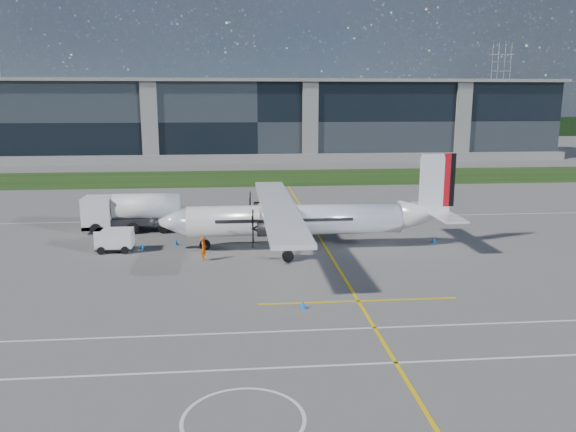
# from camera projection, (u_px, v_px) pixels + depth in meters

# --- Properties ---
(ground) EXTENTS (400.00, 400.00, 0.00)m
(ground) POSITION_uv_depth(u_px,v_px,m) (266.00, 186.00, 77.98)
(ground) COLOR #625F5D
(ground) RESTS_ON ground
(grass_strip) EXTENTS (400.00, 18.00, 0.04)m
(grass_strip) POSITION_uv_depth(u_px,v_px,m) (264.00, 178.00, 85.77)
(grass_strip) COLOR #18330E
(grass_strip) RESTS_ON ground
(terminal_building) EXTENTS (120.00, 20.00, 15.00)m
(terminal_building) POSITION_uv_depth(u_px,v_px,m) (256.00, 120.00, 115.43)
(terminal_building) COLOR black
(terminal_building) RESTS_ON ground
(tree_line) EXTENTS (400.00, 6.00, 6.00)m
(tree_line) POSITION_uv_depth(u_px,v_px,m) (249.00, 128.00, 174.84)
(tree_line) COLOR black
(tree_line) RESTS_ON ground
(pylon_east) EXTENTS (9.00, 4.60, 30.00)m
(pylon_east) POSITION_uv_depth(u_px,v_px,m) (499.00, 89.00, 189.74)
(pylon_east) COLOR gray
(pylon_east) RESTS_ON ground
(yellow_taxiway_centerline) EXTENTS (0.20, 70.00, 0.01)m
(yellow_taxiway_centerline) POSITION_uv_depth(u_px,v_px,m) (319.00, 237.00, 49.00)
(yellow_taxiway_centerline) COLOR yellow
(yellow_taxiway_centerline) RESTS_ON ground
(white_lane_line) EXTENTS (90.00, 0.15, 0.01)m
(white_lane_line) POSITION_uv_depth(u_px,v_px,m) (331.00, 366.00, 25.34)
(white_lane_line) COLOR white
(white_lane_line) RESTS_ON ground
(turboprop_aircraft) EXTENTS (24.27, 25.16, 7.55)m
(turboprop_aircraft) POSITION_uv_depth(u_px,v_px,m) (306.00, 202.00, 44.65)
(turboprop_aircraft) COLOR white
(turboprop_aircraft) RESTS_ON ground
(fuel_tanker_truck) EXTENTS (9.11, 2.96, 3.42)m
(fuel_tanker_truck) POSITION_uv_depth(u_px,v_px,m) (126.00, 212.00, 50.91)
(fuel_tanker_truck) COLOR silver
(fuel_tanker_truck) RESTS_ON ground
(baggage_tug) EXTENTS (3.02, 1.81, 1.81)m
(baggage_tug) POSITION_uv_depth(u_px,v_px,m) (115.00, 240.00, 44.14)
(baggage_tug) COLOR silver
(baggage_tug) RESTS_ON ground
(ground_crew_person) EXTENTS (0.68, 0.90, 2.09)m
(ground_crew_person) POSITION_uv_depth(u_px,v_px,m) (204.00, 247.00, 41.65)
(ground_crew_person) COLOR #F25907
(ground_crew_person) RESTS_ON ground
(safety_cone_stbdwing) EXTENTS (0.36, 0.36, 0.50)m
(safety_cone_stbdwing) POSITION_uv_depth(u_px,v_px,m) (265.00, 214.00, 57.37)
(safety_cone_stbdwing) COLOR blue
(safety_cone_stbdwing) RESTS_ON ground
(safety_cone_fwd) EXTENTS (0.36, 0.36, 0.50)m
(safety_cone_fwd) POSITION_uv_depth(u_px,v_px,m) (142.00, 246.00, 44.93)
(safety_cone_fwd) COLOR blue
(safety_cone_fwd) RESTS_ON ground
(safety_cone_nose_stbd) EXTENTS (0.36, 0.36, 0.50)m
(safety_cone_nose_stbd) POSITION_uv_depth(u_px,v_px,m) (176.00, 242.00, 46.28)
(safety_cone_nose_stbd) COLOR blue
(safety_cone_nose_stbd) RESTS_ON ground
(safety_cone_portwing) EXTENTS (0.36, 0.36, 0.50)m
(safety_cone_portwing) POSITION_uv_depth(u_px,v_px,m) (303.00, 304.00, 32.22)
(safety_cone_portwing) COLOR blue
(safety_cone_portwing) RESTS_ON ground
(safety_cone_tail) EXTENTS (0.36, 0.36, 0.50)m
(safety_cone_tail) POSITION_uv_depth(u_px,v_px,m) (434.00, 240.00, 46.91)
(safety_cone_tail) COLOR blue
(safety_cone_tail) RESTS_ON ground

